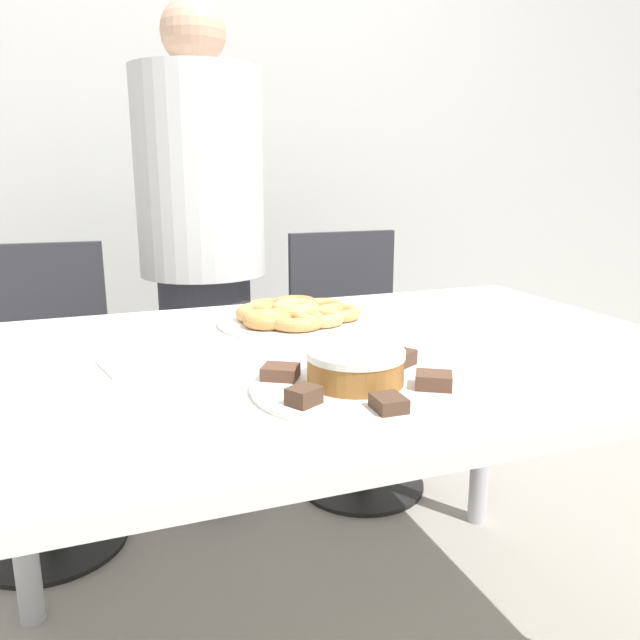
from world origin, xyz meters
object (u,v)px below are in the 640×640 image
object	(u,v)px
person_standing	(203,259)
plate_donuts	(295,320)
plate_cake	(355,386)
napkin	(144,363)
office_chair_left	(41,406)
office_chair_right	(357,369)
frosted_cake	(356,366)

from	to	relation	value
person_standing	plate_donuts	bearing A→B (deg)	-81.34
plate_cake	napkin	bearing A→B (deg)	140.85
napkin	plate_donuts	bearing A→B (deg)	30.32
office_chair_left	plate_donuts	size ratio (longest dim) A/B	2.46
person_standing	office_chair_right	size ratio (longest dim) A/B	1.79
plate_cake	office_chair_right	bearing A→B (deg)	65.84
plate_cake	napkin	distance (m)	0.40
office_chair_right	napkin	size ratio (longest dim) A/B	5.30
plate_donuts	frosted_cake	size ratio (longest dim) A/B	2.27
person_standing	napkin	xyz separation A→B (m)	(-0.26, -0.84, -0.07)
person_standing	plate_donuts	xyz separation A→B (m)	(0.10, -0.63, -0.07)
office_chair_right	plate_donuts	size ratio (longest dim) A/B	2.46
office_chair_left	office_chair_right	size ratio (longest dim) A/B	1.00
plate_cake	frosted_cake	xyz separation A→B (m)	(-0.00, 0.00, 0.03)
frosted_cake	person_standing	bearing A→B (deg)	92.42
plate_cake	plate_donuts	distance (m)	0.46
person_standing	office_chair_left	bearing A→B (deg)	-173.94
plate_cake	plate_donuts	bearing A→B (deg)	83.75
office_chair_right	plate_donuts	distance (m)	0.79
plate_cake	plate_donuts	xyz separation A→B (m)	(0.05, 0.46, -0.00)
office_chair_left	napkin	size ratio (longest dim) A/B	5.30
office_chair_left	person_standing	bearing A→B (deg)	10.45
napkin	plate_cake	bearing A→B (deg)	-39.15
office_chair_right	napkin	xyz separation A→B (m)	(-0.77, -0.79, 0.34)
plate_donuts	office_chair_right	bearing A→B (deg)	54.37
plate_cake	office_chair_left	bearing A→B (deg)	118.03
plate_cake	frosted_cake	bearing A→B (deg)	180.00
person_standing	frosted_cake	bearing A→B (deg)	-87.58
person_standing	frosted_cake	world-z (taller)	person_standing
plate_cake	napkin	world-z (taller)	plate_cake
frosted_cake	napkin	xyz separation A→B (m)	(-0.31, 0.25, -0.03)
office_chair_right	plate_donuts	world-z (taller)	office_chair_right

